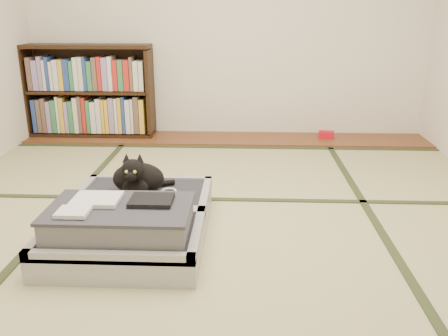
{
  "coord_description": "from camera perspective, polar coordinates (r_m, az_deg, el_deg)",
  "views": [
    {
      "loc": [
        0.18,
        -2.63,
        1.25
      ],
      "look_at": [
        0.05,
        0.35,
        0.25
      ],
      "focal_mm": 38.0,
      "sensor_mm": 36.0,
      "label": 1
    }
  ],
  "objects": [
    {
      "name": "tatami_borders",
      "position": [
        3.37,
        -0.74,
        -3.17
      ],
      "size": [
        4.0,
        4.5,
        0.01
      ],
      "color": "#2D381E",
      "rests_on": "ground"
    },
    {
      "name": "bookcase",
      "position": [
        5.02,
        -15.88,
        8.68
      ],
      "size": [
        1.27,
        0.29,
        0.92
      ],
      "color": "black",
      "rests_on": "wood_strip"
    },
    {
      "name": "red_item",
      "position": [
        4.88,
        12.19,
        3.95
      ],
      "size": [
        0.16,
        0.12,
        0.07
      ],
      "primitive_type": "cube",
      "rotation": [
        0.0,
        0.0,
        -0.18
      ],
      "color": "red",
      "rests_on": "wood_strip"
    },
    {
      "name": "suitcase",
      "position": [
        2.75,
        -11.05,
        -6.28
      ],
      "size": [
        0.83,
        1.1,
        0.33
      ],
      "color": "#A5A5A9",
      "rests_on": "floor"
    },
    {
      "name": "cat",
      "position": [
        2.95,
        -10.35,
        -1.21
      ],
      "size": [
        0.37,
        0.37,
        0.3
      ],
      "color": "black",
      "rests_on": "suitcase"
    },
    {
      "name": "hanger",
      "position": [
        3.37,
        -8.92,
        -3.37
      ],
      "size": [
        0.4,
        0.23,
        0.01
      ],
      "color": "black",
      "rests_on": "floor"
    },
    {
      "name": "wood_strip",
      "position": [
        4.8,
        0.26,
        3.56
      ],
      "size": [
        4.0,
        0.5,
        0.02
      ],
      "primitive_type": "cube",
      "color": "brown",
      "rests_on": "ground"
    },
    {
      "name": "floor",
      "position": [
        2.92,
        -1.29,
        -6.84
      ],
      "size": [
        4.5,
        4.5,
        0.0
      ],
      "primitive_type": "plane",
      "color": "#CBBF87",
      "rests_on": "ground"
    },
    {
      "name": "cable_coil",
      "position": [
        2.98,
        -6.71,
        -2.88
      ],
      "size": [
        0.11,
        0.11,
        0.03
      ],
      "color": "white",
      "rests_on": "suitcase"
    }
  ]
}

